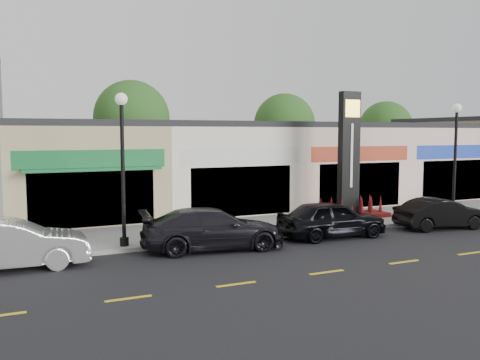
{
  "coord_description": "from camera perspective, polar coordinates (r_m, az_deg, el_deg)",
  "views": [
    {
      "loc": [
        -11.54,
        -15.66,
        4.21
      ],
      "look_at": [
        -2.75,
        4.0,
        2.21
      ],
      "focal_mm": 38.0,
      "sensor_mm": 36.0,
      "label": 1
    }
  ],
  "objects": [
    {
      "name": "shop_pink_w",
      "position": [
        32.09,
        8.03,
        2.02
      ],
      "size": [
        7.0,
        10.01,
        4.8
      ],
      "color": "beige",
      "rests_on": "ground"
    },
    {
      "name": "car_dark_sedan",
      "position": [
        18.45,
        -3.08,
        -5.5
      ],
      "size": [
        2.8,
        5.44,
        1.51
      ],
      "primitive_type": "imported",
      "rotation": [
        0.0,
        0.0,
        1.43
      ],
      "color": "black",
      "rests_on": "ground"
    },
    {
      "name": "tree_rear_west",
      "position": [
        35.98,
        -12.07,
        6.8
      ],
      "size": [
        5.2,
        5.2,
        7.83
      ],
      "color": "#382619",
      "rests_on": "ground"
    },
    {
      "name": "ground",
      "position": [
        19.91,
        12.11,
        -7.02
      ],
      "size": [
        120.0,
        120.0,
        0.0
      ],
      "primitive_type": "plane",
      "color": "black",
      "rests_on": "ground"
    },
    {
      "name": "car_black_sedan",
      "position": [
        20.83,
        10.24,
        -4.32
      ],
      "size": [
        1.95,
        4.52,
        1.52
      ],
      "primitive_type": "imported",
      "rotation": [
        0.0,
        0.0,
        1.54
      ],
      "color": "black",
      "rests_on": "ground"
    },
    {
      "name": "shop_cream",
      "position": [
        28.99,
        -3.78,
        1.71
      ],
      "size": [
        7.0,
        10.01,
        4.8
      ],
      "color": "white",
      "rests_on": "ground"
    },
    {
      "name": "sidewalk",
      "position": [
        23.47,
        5.81,
        -4.87
      ],
      "size": [
        52.0,
        4.3,
        0.15
      ],
      "primitive_type": "cube",
      "color": "gray",
      "rests_on": "ground"
    },
    {
      "name": "shop_pink_e",
      "position": [
        36.3,
        17.44,
        2.2
      ],
      "size": [
        7.0,
        10.01,
        4.8
      ],
      "color": "beige",
      "rests_on": "ground"
    },
    {
      "name": "lamp_east_near",
      "position": [
        26.69,
        23.04,
        3.31
      ],
      "size": [
        0.44,
        0.44,
        5.47
      ],
      "color": "black",
      "rests_on": "sidewalk"
    },
    {
      "name": "car_black_conv",
      "position": [
        24.08,
        21.7,
        -3.52
      ],
      "size": [
        2.01,
        4.26,
        1.35
      ],
      "primitive_type": "imported",
      "rotation": [
        0.0,
        0.0,
        1.42
      ],
      "color": "black",
      "rests_on": "ground"
    },
    {
      "name": "car_white_van",
      "position": [
        17.3,
        -24.48,
        -6.6
      ],
      "size": [
        1.85,
        4.82,
        1.57
      ],
      "primitive_type": "imported",
      "rotation": [
        0.0,
        0.0,
        1.53
      ],
      "color": "silver",
      "rests_on": "ground"
    },
    {
      "name": "lamp_west_near",
      "position": [
        18.52,
        -13.06,
        2.9
      ],
      "size": [
        0.44,
        0.44,
        5.47
      ],
      "color": "black",
      "rests_on": "sidewalk"
    },
    {
      "name": "curb",
      "position": [
        21.58,
        8.81,
        -5.8
      ],
      "size": [
        52.0,
        0.2,
        0.15
      ],
      "primitive_type": "cube",
      "color": "gray",
      "rests_on": "ground"
    },
    {
      "name": "shop_beige",
      "position": [
        27.36,
        -17.66,
        1.26
      ],
      "size": [
        7.0,
        10.85,
        4.8
      ],
      "color": "tan",
      "rests_on": "ground"
    },
    {
      "name": "shop_tan",
      "position": [
        41.26,
        24.76,
        2.65
      ],
      "size": [
        7.0,
        10.01,
        5.3
      ],
      "color": "#886E4F",
      "rests_on": "ground"
    },
    {
      "name": "tree_rear_east",
      "position": [
        45.93,
        16.02,
        5.62
      ],
      "size": [
        4.6,
        4.6,
        6.94
      ],
      "color": "#382619",
      "rests_on": "ground"
    },
    {
      "name": "tree_rear_mid",
      "position": [
        40.23,
        5.0,
        6.24
      ],
      "size": [
        4.8,
        4.8,
        7.29
      ],
      "color": "#382619",
      "rests_on": "ground"
    },
    {
      "name": "pylon_sign",
      "position": [
        24.69,
        12.09,
        0.69
      ],
      "size": [
        4.2,
        1.3,
        6.0
      ],
      "color": "#56120E",
      "rests_on": "sidewalk"
    }
  ]
}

